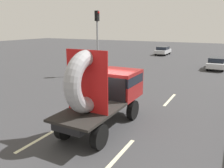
{
  "coord_description": "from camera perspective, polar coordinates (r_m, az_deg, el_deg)",
  "views": [
    {
      "loc": [
        5.41,
        -9.05,
        4.59
      ],
      "look_at": [
        0.4,
        0.42,
        1.87
      ],
      "focal_mm": 36.8,
      "sensor_mm": 36.0,
      "label": 1
    }
  ],
  "objects": [
    {
      "name": "ground_plane",
      "position": [
        11.5,
        -2.76,
        -9.31
      ],
      "size": [
        120.0,
        120.0,
        0.0
      ],
      "primitive_type": "plane",
      "color": "#38383A"
    },
    {
      "name": "flatbed_truck",
      "position": [
        10.57,
        -1.52,
        -1.22
      ],
      "size": [
        2.02,
        5.22,
        3.71
      ],
      "color": "black",
      "rests_on": "ground_plane"
    },
    {
      "name": "distant_sedan",
      "position": [
        27.46,
        24.5,
        4.8
      ],
      "size": [
        1.71,
        4.0,
        1.3
      ],
      "color": "black",
      "rests_on": "ground_plane"
    },
    {
      "name": "traffic_light",
      "position": [
        21.57,
        -3.67,
        12.24
      ],
      "size": [
        0.42,
        0.36,
        5.92
      ],
      "color": "gray",
      "rests_on": "ground_plane"
    },
    {
      "name": "lane_dash_left_near",
      "position": [
        10.17,
        -18.47,
        -13.35
      ],
      "size": [
        0.16,
        2.08,
        0.01
      ],
      "primitive_type": "cube",
      "rotation": [
        0.0,
        0.0,
        1.57
      ],
      "color": "beige",
      "rests_on": "ground_plane"
    },
    {
      "name": "lane_dash_left_far",
      "position": [
        16.76,
        2.98,
        -1.67
      ],
      "size": [
        0.16,
        2.73,
        0.01
      ],
      "primitive_type": "cube",
      "rotation": [
        0.0,
        0.0,
        1.57
      ],
      "color": "beige",
      "rests_on": "ground_plane"
    },
    {
      "name": "lane_dash_right_near",
      "position": [
        8.78,
        1.83,
        -17.24
      ],
      "size": [
        0.16,
        2.54,
        0.01
      ],
      "primitive_type": "cube",
      "rotation": [
        0.0,
        0.0,
        1.57
      ],
      "color": "beige",
      "rests_on": "ground_plane"
    },
    {
      "name": "lane_dash_right_far",
      "position": [
        15.18,
        14.16,
        -3.81
      ],
      "size": [
        0.16,
        2.7,
        0.01
      ],
      "primitive_type": "cube",
      "rotation": [
        0.0,
        0.0,
        1.57
      ],
      "color": "beige",
      "rests_on": "ground_plane"
    },
    {
      "name": "oncoming_car",
      "position": [
        38.79,
        12.54,
        8.16
      ],
      "size": [
        1.77,
        4.12,
        1.35
      ],
      "color": "black",
      "rests_on": "ground_plane"
    }
  ]
}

